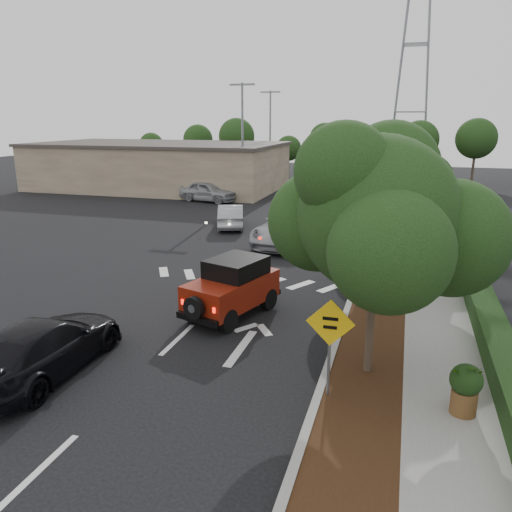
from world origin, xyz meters
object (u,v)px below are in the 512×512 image
at_px(black_suv_oncoming, 44,346).
at_px(speed_hump_sign, 330,335).
at_px(silver_suv_ahead, 289,228).
at_px(red_jeep, 235,286).

bearing_deg(black_suv_oncoming, speed_hump_sign, -174.17).
bearing_deg(silver_suv_ahead, speed_hump_sign, -68.79).
bearing_deg(speed_hump_sign, black_suv_oncoming, -174.81).
distance_m(silver_suv_ahead, speed_hump_sign, 15.00).
bearing_deg(speed_hump_sign, silver_suv_ahead, 105.31).
height_order(black_suv_oncoming, speed_hump_sign, speed_hump_sign).
xyz_separation_m(red_jeep, speed_hump_sign, (3.83, -4.41, 0.67)).
height_order(silver_suv_ahead, speed_hump_sign, speed_hump_sign).
height_order(red_jeep, black_suv_oncoming, red_jeep).
height_order(silver_suv_ahead, black_suv_oncoming, silver_suv_ahead).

